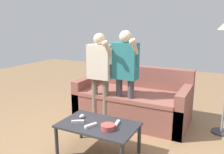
# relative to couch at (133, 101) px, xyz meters

# --- Properties ---
(couch) EXTENTS (1.84, 0.93, 0.86)m
(couch) POSITION_rel_couch_xyz_m (0.00, 0.00, 0.00)
(couch) COLOR brown
(couch) RESTS_ON ground
(coffee_table) EXTENTS (0.95, 0.59, 0.41)m
(coffee_table) POSITION_rel_couch_xyz_m (0.04, -1.26, 0.05)
(coffee_table) COLOR #2D2D33
(coffee_table) RESTS_ON ground
(snack_bowl) EXTENTS (0.17, 0.17, 0.06)m
(snack_bowl) POSITION_rel_couch_xyz_m (0.22, -1.33, 0.13)
(snack_bowl) COLOR #B24C47
(snack_bowl) RESTS_ON coffee_table
(game_remote_nunchuk) EXTENTS (0.06, 0.09, 0.05)m
(game_remote_nunchuk) POSITION_rel_couch_xyz_m (-0.24, -1.18, 0.13)
(game_remote_nunchuk) COLOR white
(game_remote_nunchuk) RESTS_ON coffee_table
(player_left) EXTENTS (0.44, 0.33, 1.46)m
(player_left) POSITION_rel_couch_xyz_m (-0.38, -0.47, 0.61)
(player_left) COLOR #756656
(player_left) RESTS_ON ground
(player_center) EXTENTS (0.44, 0.35, 1.51)m
(player_center) POSITION_rel_couch_xyz_m (0.01, -0.39, 0.64)
(player_center) COLOR #47474C
(player_center) RESTS_ON ground
(game_remote_wand_near) EXTENTS (0.15, 0.12, 0.03)m
(game_remote_wand_near) POSITION_rel_couch_xyz_m (-0.21, -1.33, 0.12)
(game_remote_wand_near) COLOR white
(game_remote_wand_near) RESTS_ON coffee_table
(game_remote_wand_far) EXTENTS (0.10, 0.17, 0.03)m
(game_remote_wand_far) POSITION_rel_couch_xyz_m (-0.00, -1.36, 0.12)
(game_remote_wand_far) COLOR white
(game_remote_wand_far) RESTS_ON coffee_table
(game_remote_wand_spare) EXTENTS (0.06, 0.16, 0.03)m
(game_remote_wand_spare) POSITION_rel_couch_xyz_m (0.25, -1.16, 0.12)
(game_remote_wand_spare) COLOR white
(game_remote_wand_spare) RESTS_ON coffee_table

